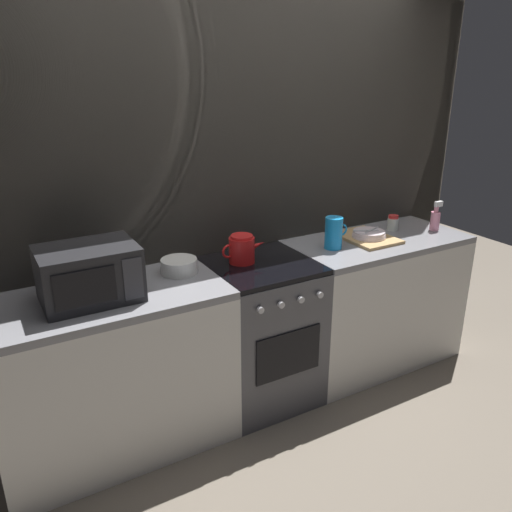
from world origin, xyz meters
The scene contains 12 objects.
ground_plane centered at (0.00, 0.00, 0.00)m, with size 8.00×8.00×0.00m, color #6B6054.
back_wall centered at (0.00, 0.32, 1.20)m, with size 3.60×0.05×2.40m.
counter_left centered at (-0.90, 0.00, 0.45)m, with size 1.20×0.60×0.90m.
stove_unit centered at (0.00, 0.00, 0.45)m, with size 0.60×0.63×0.90m.
counter_right centered at (0.90, 0.00, 0.45)m, with size 1.20×0.60×0.90m.
microwave centered at (-0.97, -0.01, 1.04)m, with size 0.46×0.35×0.27m.
kettle centered at (-0.09, 0.07, 0.98)m, with size 0.28×0.15×0.17m.
mixing_bowl centered at (-0.47, 0.10, 0.94)m, with size 0.20×0.20×0.08m, color silver.
pitcher centered at (0.52, 0.00, 1.00)m, with size 0.16×0.11×0.20m.
dish_pile centered at (0.82, 0.02, 0.92)m, with size 0.30×0.40×0.07m.
spice_jar centered at (1.12, 0.10, 0.95)m, with size 0.08×0.08×0.10m.
spray_bottle centered at (1.37, -0.05, 0.98)m, with size 0.08×0.06×0.20m.
Camera 1 is at (-1.41, -2.40, 1.97)m, focal length 36.07 mm.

